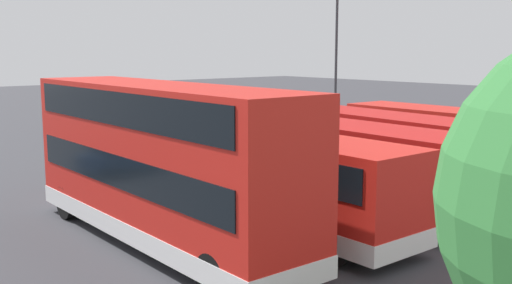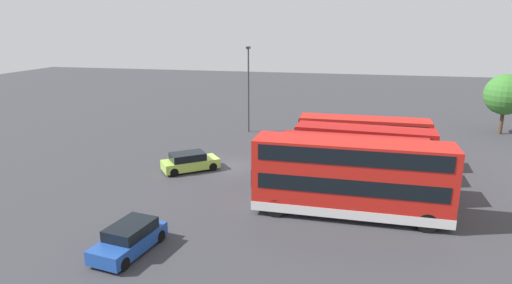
{
  "view_description": "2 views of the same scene",
  "coord_description": "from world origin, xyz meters",
  "px_view_note": "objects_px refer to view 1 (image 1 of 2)",
  "views": [
    {
      "loc": [
        15.66,
        23.62,
        5.49
      ],
      "look_at": [
        -1.71,
        2.73,
        1.3
      ],
      "focal_mm": 42.13,
      "sensor_mm": 36.0,
      "label": 1
    },
    {
      "loc": [
        31.09,
        9.09,
        10.88
      ],
      "look_at": [
        -2.59,
        1.35,
        1.44
      ],
      "focal_mm": 30.16,
      "sensor_mm": 36.0,
      "label": 2
    }
  ],
  "objects_px": {
    "bus_single_deck_third": "(335,160)",
    "bus_single_deck_second": "(413,152)",
    "bus_double_decker_fifth": "(160,159)",
    "waste_bin_yellow": "(220,160)",
    "bus_single_deck_fourth": "(267,174)",
    "lamp_post_tall": "(336,56)",
    "bus_single_deck_near_end": "(466,142)",
    "car_hatchback_silver": "(133,147)"
  },
  "relations": [
    {
      "from": "bus_single_deck_fourth",
      "to": "lamp_post_tall",
      "type": "xyz_separation_m",
      "value": [
        -15.1,
        -11.08,
        3.47
      ]
    },
    {
      "from": "bus_double_decker_fifth",
      "to": "waste_bin_yellow",
      "type": "relative_size",
      "value": 11.87
    },
    {
      "from": "lamp_post_tall",
      "to": "waste_bin_yellow",
      "type": "bearing_deg",
      "value": 16.34
    },
    {
      "from": "bus_single_deck_third",
      "to": "bus_single_deck_second",
      "type": "bearing_deg",
      "value": 167.18
    },
    {
      "from": "bus_single_deck_third",
      "to": "waste_bin_yellow",
      "type": "relative_size",
      "value": 11.25
    },
    {
      "from": "bus_double_decker_fifth",
      "to": "lamp_post_tall",
      "type": "height_order",
      "value": "lamp_post_tall"
    },
    {
      "from": "bus_single_deck_near_end",
      "to": "bus_double_decker_fifth",
      "type": "xyz_separation_m",
      "value": [
        14.28,
        -0.91,
        0.83
      ]
    },
    {
      "from": "bus_single_deck_second",
      "to": "car_hatchback_silver",
      "type": "relative_size",
      "value": 2.5
    },
    {
      "from": "bus_single_deck_fourth",
      "to": "bus_double_decker_fifth",
      "type": "distance_m",
      "value": 3.72
    },
    {
      "from": "bus_single_deck_near_end",
      "to": "bus_single_deck_second",
      "type": "distance_m",
      "value": 3.76
    },
    {
      "from": "bus_single_deck_near_end",
      "to": "waste_bin_yellow",
      "type": "distance_m",
      "value": 10.79
    },
    {
      "from": "bus_single_deck_near_end",
      "to": "bus_single_deck_fourth",
      "type": "distance_m",
      "value": 10.69
    },
    {
      "from": "bus_single_deck_fourth",
      "to": "lamp_post_tall",
      "type": "height_order",
      "value": "lamp_post_tall"
    },
    {
      "from": "car_hatchback_silver",
      "to": "lamp_post_tall",
      "type": "height_order",
      "value": "lamp_post_tall"
    },
    {
      "from": "bus_single_deck_fourth",
      "to": "bus_double_decker_fifth",
      "type": "xyz_separation_m",
      "value": [
        3.61,
        -0.39,
        0.83
      ]
    },
    {
      "from": "bus_single_deck_near_end",
      "to": "car_hatchback_silver",
      "type": "xyz_separation_m",
      "value": [
        8.69,
        -13.03,
        -0.92
      ]
    },
    {
      "from": "bus_single_deck_near_end",
      "to": "lamp_post_tall",
      "type": "bearing_deg",
      "value": -110.89
    },
    {
      "from": "bus_single_deck_fourth",
      "to": "waste_bin_yellow",
      "type": "height_order",
      "value": "bus_single_deck_fourth"
    },
    {
      "from": "bus_single_deck_third",
      "to": "car_hatchback_silver",
      "type": "height_order",
      "value": "bus_single_deck_third"
    },
    {
      "from": "bus_single_deck_third",
      "to": "lamp_post_tall",
      "type": "xyz_separation_m",
      "value": [
        -11.67,
        -10.8,
        3.47
      ]
    },
    {
      "from": "bus_double_decker_fifth",
      "to": "lamp_post_tall",
      "type": "xyz_separation_m",
      "value": [
        -18.71,
        -10.69,
        2.64
      ]
    },
    {
      "from": "lamp_post_tall",
      "to": "waste_bin_yellow",
      "type": "xyz_separation_m",
      "value": [
        11.22,
        3.29,
        -4.61
      ]
    },
    {
      "from": "bus_single_deck_third",
      "to": "waste_bin_yellow",
      "type": "height_order",
      "value": "bus_single_deck_third"
    },
    {
      "from": "waste_bin_yellow",
      "to": "bus_single_deck_third",
      "type": "bearing_deg",
      "value": 86.62
    },
    {
      "from": "bus_single_deck_second",
      "to": "waste_bin_yellow",
      "type": "xyz_separation_m",
      "value": [
        3.04,
        -8.31,
        -1.15
      ]
    },
    {
      "from": "bus_single_deck_second",
      "to": "car_hatchback_silver",
      "type": "distance_m",
      "value": 13.96
    },
    {
      "from": "car_hatchback_silver",
      "to": "lamp_post_tall",
      "type": "distance_m",
      "value": 13.91
    },
    {
      "from": "bus_single_deck_second",
      "to": "bus_single_deck_third",
      "type": "bearing_deg",
      "value": -12.82
    },
    {
      "from": "bus_single_deck_third",
      "to": "bus_single_deck_fourth",
      "type": "height_order",
      "value": "same"
    },
    {
      "from": "bus_double_decker_fifth",
      "to": "waste_bin_yellow",
      "type": "distance_m",
      "value": 10.71
    },
    {
      "from": "bus_double_decker_fifth",
      "to": "lamp_post_tall",
      "type": "bearing_deg",
      "value": -150.26
    },
    {
      "from": "bus_single_deck_third",
      "to": "lamp_post_tall",
      "type": "height_order",
      "value": "lamp_post_tall"
    },
    {
      "from": "bus_single_deck_second",
      "to": "bus_single_deck_third",
      "type": "height_order",
      "value": "same"
    },
    {
      "from": "waste_bin_yellow",
      "to": "bus_single_deck_near_end",
      "type": "bearing_deg",
      "value": 129.28
    },
    {
      "from": "bus_single_deck_second",
      "to": "bus_double_decker_fifth",
      "type": "height_order",
      "value": "bus_double_decker_fifth"
    },
    {
      "from": "bus_single_deck_fourth",
      "to": "bus_single_deck_near_end",
      "type": "bearing_deg",
      "value": 177.22
    },
    {
      "from": "car_hatchback_silver",
      "to": "waste_bin_yellow",
      "type": "bearing_deg",
      "value": 111.91
    },
    {
      "from": "bus_double_decker_fifth",
      "to": "waste_bin_yellow",
      "type": "xyz_separation_m",
      "value": [
        -7.49,
        -7.4,
        -1.97
      ]
    },
    {
      "from": "car_hatchback_silver",
      "to": "lamp_post_tall",
      "type": "bearing_deg",
      "value": 173.78
    },
    {
      "from": "bus_single_deck_fourth",
      "to": "lamp_post_tall",
      "type": "relative_size",
      "value": 1.24
    },
    {
      "from": "bus_single_deck_near_end",
      "to": "bus_single_deck_third",
      "type": "bearing_deg",
      "value": -6.25
    },
    {
      "from": "bus_single_deck_near_end",
      "to": "bus_single_deck_third",
      "type": "height_order",
      "value": "same"
    }
  ]
}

